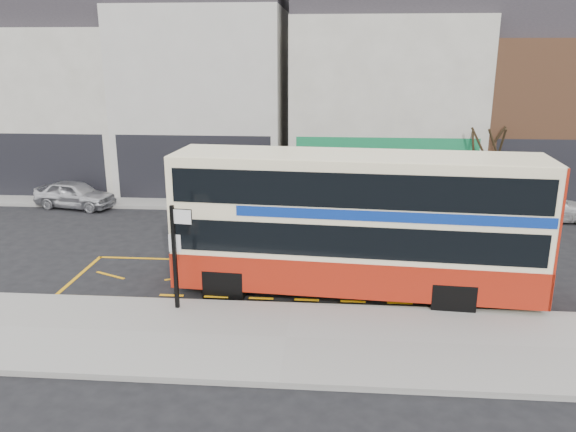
# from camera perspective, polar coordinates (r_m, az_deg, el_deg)

# --- Properties ---
(ground) EXTENTS (120.00, 120.00, 0.00)m
(ground) POSITION_cam_1_polar(r_m,az_deg,el_deg) (16.21, 0.50, -8.81)
(ground) COLOR black
(ground) RESTS_ON ground
(pavement) EXTENTS (40.00, 4.00, 0.15)m
(pavement) POSITION_cam_1_polar(r_m,az_deg,el_deg) (14.13, -0.17, -12.45)
(pavement) COLOR gray
(pavement) RESTS_ON ground
(kerb) EXTENTS (40.00, 0.15, 0.15)m
(kerb) POSITION_cam_1_polar(r_m,az_deg,el_deg) (15.84, 0.41, -9.13)
(kerb) COLOR gray
(kerb) RESTS_ON ground
(far_pavement) EXTENTS (50.00, 3.00, 0.15)m
(far_pavement) POSITION_cam_1_polar(r_m,az_deg,el_deg) (26.56, 2.19, 1.36)
(far_pavement) COLOR gray
(far_pavement) RESTS_ON ground
(road_markings) EXTENTS (14.00, 3.40, 0.01)m
(road_markings) POSITION_cam_1_polar(r_m,az_deg,el_deg) (17.67, 0.87, -6.61)
(road_markings) COLOR orange
(road_markings) RESTS_ON ground
(terrace_far_left) EXTENTS (8.00, 8.01, 10.80)m
(terrace_far_left) POSITION_cam_1_polar(r_m,az_deg,el_deg) (33.08, -21.97, 11.50)
(terrace_far_left) COLOR silver
(terrace_far_left) RESTS_ON ground
(terrace_left) EXTENTS (8.00, 8.01, 11.80)m
(terrace_left) POSITION_cam_1_polar(r_m,az_deg,el_deg) (30.40, -8.06, 13.11)
(terrace_left) COLOR beige
(terrace_left) RESTS_ON ground
(terrace_green_shop) EXTENTS (9.00, 8.01, 11.30)m
(terrace_green_shop) POSITION_cam_1_polar(r_m,az_deg,el_deg) (29.81, 9.53, 12.51)
(terrace_green_shop) COLOR silver
(terrace_green_shop) RESTS_ON ground
(terrace_right) EXTENTS (9.00, 8.01, 10.30)m
(terrace_right) POSITION_cam_1_polar(r_m,az_deg,el_deg) (31.87, 26.10, 10.45)
(terrace_right) COLOR brown
(terrace_right) RESTS_ON ground
(double_decker_bus) EXTENTS (10.56, 3.14, 4.16)m
(double_decker_bus) POSITION_cam_1_polar(r_m,az_deg,el_deg) (16.21, 6.98, -0.66)
(double_decker_bus) COLOR #FFF0C2
(double_decker_bus) RESTS_ON ground
(bus_stop_post) EXTENTS (0.71, 0.19, 2.90)m
(bus_stop_post) POSITION_cam_1_polar(r_m,az_deg,el_deg) (15.22, -11.27, -3.13)
(bus_stop_post) COLOR black
(bus_stop_post) RESTS_ON pavement
(car_silver) EXTENTS (3.96, 2.22, 1.27)m
(car_silver) POSITION_cam_1_polar(r_m,az_deg,el_deg) (27.61, -20.83, 2.08)
(car_silver) COLOR silver
(car_silver) RESTS_ON ground
(car_grey) EXTENTS (4.70, 2.82, 1.46)m
(car_grey) POSITION_cam_1_polar(r_m,az_deg,el_deg) (23.81, 3.63, 1.23)
(car_grey) COLOR #44484D
(car_grey) RESTS_ON ground
(car_white) EXTENTS (4.48, 2.36, 1.24)m
(car_white) POSITION_cam_1_polar(r_m,az_deg,el_deg) (26.16, 24.40, 0.91)
(car_white) COLOR silver
(car_white) RESTS_ON ground
(street_tree_left) EXTENTS (2.47, 2.47, 5.33)m
(street_tree_left) POSITION_cam_1_polar(r_m,az_deg,el_deg) (31.66, -26.96, 8.59)
(street_tree_left) COLOR #322616
(street_tree_left) RESTS_ON ground
(street_tree_right) EXTENTS (2.24, 2.24, 4.84)m
(street_tree_right) POSITION_cam_1_polar(r_m,az_deg,el_deg) (26.39, 19.63, 7.48)
(street_tree_right) COLOR #322616
(street_tree_right) RESTS_ON ground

